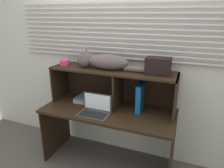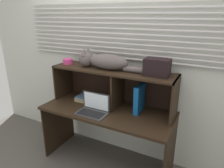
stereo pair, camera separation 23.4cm
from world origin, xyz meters
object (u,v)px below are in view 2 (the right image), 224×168
(laptop, at_px, (93,109))
(book_stack, at_px, (86,97))
(small_basket, at_px, (68,61))
(cat, at_px, (103,61))
(storage_box, at_px, (157,67))
(binder_upright, at_px, (139,98))

(laptop, xyz_separation_m, book_stack, (-0.28, 0.27, -0.02))
(small_basket, bearing_deg, cat, -0.00)
(laptop, distance_m, small_basket, 0.73)
(small_basket, xyz_separation_m, storage_box, (1.15, 0.00, 0.06))
(binder_upright, bearing_deg, laptop, -148.91)
(cat, distance_m, binder_upright, 0.59)
(laptop, relative_size, storage_box, 1.33)
(cat, height_order, book_stack, cat)
(cat, bearing_deg, laptop, -86.49)
(laptop, bearing_deg, small_basket, 153.52)
(book_stack, bearing_deg, laptop, -43.52)
(book_stack, relative_size, small_basket, 2.01)
(laptop, bearing_deg, binder_upright, 31.09)
(cat, bearing_deg, binder_upright, 0.00)
(storage_box, bearing_deg, book_stack, 179.99)
(binder_upright, height_order, small_basket, small_basket)
(book_stack, xyz_separation_m, small_basket, (-0.25, -0.00, 0.44))
(cat, xyz_separation_m, storage_box, (0.63, 0.00, -0.00))
(small_basket, bearing_deg, binder_upright, 0.00)
(cat, bearing_deg, storage_box, 0.00)
(small_basket, height_order, storage_box, storage_box)
(laptop, relative_size, book_stack, 1.42)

